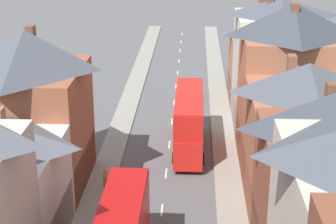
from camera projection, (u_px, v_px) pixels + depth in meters
The scene contains 7 objects.
pavement_left at pixel (118, 135), 54.47m from camera, with size 2.20×104.00×0.14m, color gray.
pavement_right at pixel (223, 137), 54.01m from camera, with size 2.20×104.00×0.14m, color gray.
centre_line_dashes at pixel (169, 145), 52.39m from camera, with size 0.14×97.80×0.01m.
terrace_row_right at pixel (325, 165), 33.93m from camera, with size 8.00×64.92×13.88m.
double_decker_bus_lead at pixel (189, 121), 50.40m from camera, with size 2.74×10.80×5.30m.
car_near_silver at pixel (190, 91), 64.78m from camera, with size 1.90×3.80×1.69m.
pedestrian_mid_right at pixel (105, 177), 43.83m from camera, with size 0.36×0.22×1.61m.
Camera 1 is at (2.19, -12.04, 21.01)m, focal length 60.00 mm.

